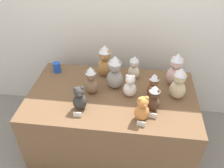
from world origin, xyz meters
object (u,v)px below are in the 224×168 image
Objects in this scene: teddy_bear_blush at (176,70)px; teddy_bear_ash at (115,73)px; party_cup_blue at (57,67)px; teddy_bear_cream at (134,68)px; teddy_bear_snow at (130,86)px; teddy_bear_cocoa at (154,98)px; teddy_bear_caramel at (105,61)px; teddy_bear_chestnut at (153,86)px; teddy_bear_sand at (179,84)px; teddy_bear_charcoal at (80,99)px; display_table at (112,121)px; teddy_bear_ginger at (142,109)px; teddy_bear_mocha at (91,81)px.

teddy_bear_ash reaches higher than teddy_bear_blush.
teddy_bear_cream is at bearing -1.38° from party_cup_blue.
teddy_bear_snow is at bearing -21.18° from party_cup_blue.
teddy_bear_snow is (-0.21, 0.16, -0.02)m from teddy_bear_cocoa.
teddy_bear_chestnut is at bearing -17.19° from teddy_bear_caramel.
teddy_bear_sand is at bearing 11.17° from teddy_bear_chestnut.
teddy_bear_blush is 0.49m from teddy_bear_snow.
teddy_bear_caramel is at bearing 54.46° from teddy_bear_charcoal.
teddy_bear_blush is at bearing 5.02° from teddy_bear_cream.
teddy_bear_cocoa is at bearing -24.03° from display_table.
teddy_bear_cream is (0.02, 0.29, 0.02)m from teddy_bear_snow.
teddy_bear_ginger is at bearing -28.14° from teddy_bear_charcoal.
teddy_bear_ginger is 0.93× the size of teddy_bear_cream.
teddy_bear_cream is (-0.19, 0.46, -0.00)m from teddy_bear_cocoa.
display_table is 4.49× the size of teddy_bear_ash.
teddy_bear_sand is 1.27m from party_cup_blue.
teddy_bear_cream is at bearing 132.18° from teddy_bear_chestnut.
teddy_bear_charcoal is 0.66m from party_cup_blue.
teddy_bear_charcoal is at bearing -90.94° from teddy_bear_caramel.
teddy_bear_blush reaches higher than display_table.
teddy_bear_chestnut is at bearing -42.96° from teddy_bear_cream.
teddy_bear_chestnut is at bearing 1.83° from display_table.
teddy_bear_cream is at bearing 24.72° from teddy_bear_mocha.
teddy_bear_ginger is 0.70× the size of teddy_bear_blush.
teddy_bear_blush is at bearing 126.91° from teddy_bear_sand.
party_cup_blue is (-0.80, 0.31, -0.06)m from teddy_bear_snow.
teddy_bear_cream is at bearing 28.75° from teddy_bear_charcoal.
teddy_bear_cocoa is at bearing 32.19° from teddy_bear_ginger.
teddy_bear_charcoal is at bearing -121.52° from teddy_bear_ash.
teddy_bear_ash is at bearing -17.11° from party_cup_blue.
display_table is 6.65× the size of teddy_bear_charcoal.
teddy_bear_ginger is 1.02× the size of teddy_bear_charcoal.
teddy_bear_sand is at bearing 2.51° from display_table.
teddy_bear_cream is (-0.40, 0.05, -0.04)m from teddy_bear_blush.
teddy_bear_snow is at bearing 89.40° from teddy_bear_ginger.
teddy_bear_blush is 0.41m from teddy_bear_cream.
teddy_bear_ash reaches higher than teddy_bear_ginger.
teddy_bear_sand is 1.11× the size of teddy_bear_mocha.
teddy_bear_mocha is (-0.57, 0.17, 0.01)m from teddy_bear_cocoa.
teddy_bear_charcoal is 0.68m from teddy_bear_chestnut.
teddy_bear_charcoal is at bearing -116.51° from teddy_bear_mocha.
teddy_bear_ash is (-0.58, -0.13, 0.00)m from teddy_bear_blush.
teddy_bear_ginger is at bearing -44.22° from teddy_bear_mocha.
teddy_bear_sand reaches higher than teddy_bear_cocoa.
teddy_bear_ash is 1.39× the size of teddy_bear_chestnut.
teddy_bear_cocoa is at bearing -104.74° from teddy_bear_sand.
teddy_bear_ash reaches higher than display_table.
party_cup_blue is (-1.23, 0.07, -0.12)m from teddy_bear_blush.
teddy_bear_cocoa reaches higher than teddy_bear_ginger.
teddy_bear_cream is at bearing -175.04° from teddy_bear_blush.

